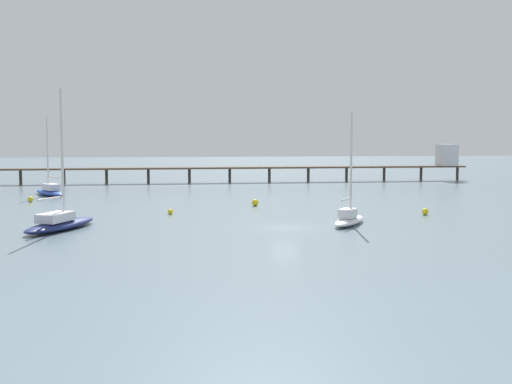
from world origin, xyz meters
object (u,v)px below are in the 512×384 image
object	(u,v)px
pier	(307,164)
sailboat_white	(349,218)
sailboat_blue	(50,190)
mooring_buoy_inner	(425,212)
sailboat_navy	(60,222)
mooring_buoy_outer	(255,203)
mooring_buoy_near	(30,199)
mooring_buoy_far	(170,212)

from	to	relation	value
pier	sailboat_white	size ratio (longest dim) A/B	8.50
sailboat_blue	mooring_buoy_inner	bearing A→B (deg)	-32.23
sailboat_navy	mooring_buoy_outer	size ratio (longest dim) A/B	15.17
sailboat_navy	mooring_buoy_near	world-z (taller)	sailboat_navy
pier	mooring_buoy_far	size ratio (longest dim) A/B	152.58
pier	sailboat_navy	size ratio (longest dim) A/B	7.18
mooring_buoy_near	mooring_buoy_inner	distance (m)	47.61
sailboat_white	sailboat_navy	bearing A→B (deg)	179.24
sailboat_white	mooring_buoy_outer	xyz separation A→B (m)	(-6.59, 16.64, -0.28)
pier	mooring_buoy_outer	distance (m)	40.74
sailboat_navy	mooring_buoy_far	world-z (taller)	sailboat_navy
pier	mooring_buoy_near	bearing A→B (deg)	-144.35
sailboat_white	mooring_buoy_inner	xyz separation A→B (m)	(9.90, 6.07, -0.34)
mooring_buoy_far	mooring_buoy_outer	bearing A→B (deg)	34.33
pier	sailboat_blue	xyz separation A→B (m)	(-40.91, -21.44, -2.54)
sailboat_navy	mooring_buoy_inner	xyz separation A→B (m)	(35.81, 5.73, -0.36)
mooring_buoy_inner	pier	bearing A→B (deg)	92.51
mooring_buoy_outer	sailboat_navy	bearing A→B (deg)	-139.86
sailboat_navy	mooring_buoy_near	distance (m)	25.71
sailboat_white	mooring_buoy_inner	distance (m)	11.62
sailboat_blue	mooring_buoy_far	xyz separation A→B (m)	(16.71, -23.30, -0.43)
sailboat_white	mooring_buoy_far	bearing A→B (deg)	148.89
mooring_buoy_outer	sailboat_white	bearing A→B (deg)	-68.38
mooring_buoy_near	mooring_buoy_far	bearing A→B (deg)	-40.44
sailboat_white	mooring_buoy_outer	distance (m)	17.90
sailboat_white	mooring_buoy_outer	world-z (taller)	sailboat_white
sailboat_blue	sailboat_navy	size ratio (longest dim) A/B	0.89
mooring_buoy_inner	sailboat_blue	bearing A→B (deg)	147.77
mooring_buoy_far	mooring_buoy_near	size ratio (longest dim) A/B	0.83
mooring_buoy_near	mooring_buoy_outer	distance (m)	28.47
pier	mooring_buoy_near	world-z (taller)	pier
mooring_buoy_outer	mooring_buoy_inner	distance (m)	19.58
sailboat_white	sailboat_navy	xyz separation A→B (m)	(-25.91, 0.35, 0.02)
pier	sailboat_white	distance (m)	55.27
sailboat_navy	mooring_buoy_outer	xyz separation A→B (m)	(19.32, 16.29, -0.31)
sailboat_white	sailboat_navy	world-z (taller)	sailboat_navy
sailboat_blue	mooring_buoy_inner	distance (m)	50.89
pier	sailboat_white	world-z (taller)	sailboat_white
sailboat_blue	mooring_buoy_outer	world-z (taller)	sailboat_blue
mooring_buoy_near	mooring_buoy_outer	xyz separation A→B (m)	(27.28, -8.15, 0.06)
mooring_buoy_near	sailboat_navy	bearing A→B (deg)	-71.95
sailboat_white	mooring_buoy_inner	bearing A→B (deg)	31.53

